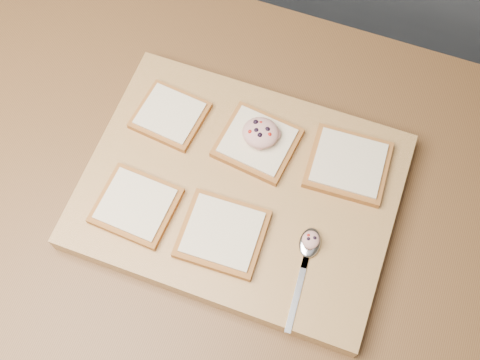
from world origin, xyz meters
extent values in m
plane|color=#515459|center=(0.00, 0.00, 0.00)|extent=(4.00, 4.00, 0.00)
cube|color=slate|center=(0.00, 0.00, 0.42)|extent=(1.90, 0.75, 0.84)
cube|color=brown|center=(0.00, 0.00, 0.87)|extent=(2.00, 0.80, 0.06)
cube|color=tan|center=(0.00, -0.01, 0.92)|extent=(0.51, 0.39, 0.04)
cube|color=#A35D2A|center=(-0.16, 0.07, 0.95)|extent=(0.12, 0.12, 0.01)
cube|color=#FDE9C0|center=(-0.16, 0.07, 0.96)|extent=(0.11, 0.10, 0.00)
cube|color=#A35D2A|center=(0.00, 0.07, 0.95)|extent=(0.14, 0.13, 0.01)
cube|color=#FDE9C0|center=(0.00, 0.07, 0.96)|extent=(0.12, 0.11, 0.00)
cube|color=#A35D2A|center=(0.15, 0.08, 0.95)|extent=(0.14, 0.13, 0.01)
cube|color=#FDE9C0|center=(0.15, 0.08, 0.96)|extent=(0.12, 0.11, 0.00)
cube|color=#A35D2A|center=(-0.15, -0.11, 0.95)|extent=(0.13, 0.12, 0.01)
cube|color=#FDE9C0|center=(-0.15, -0.11, 0.96)|extent=(0.11, 0.10, 0.00)
cube|color=#A35D2A|center=(0.00, -0.10, 0.95)|extent=(0.13, 0.12, 0.01)
cube|color=#FDE9C0|center=(0.00, -0.10, 0.96)|extent=(0.12, 0.11, 0.00)
ellipsoid|color=#D59789|center=(0.00, 0.08, 0.97)|extent=(0.06, 0.06, 0.03)
sphere|color=black|center=(0.01, 0.08, 0.98)|extent=(0.01, 0.01, 0.01)
sphere|color=black|center=(-0.01, 0.09, 0.98)|extent=(0.01, 0.01, 0.01)
sphere|color=black|center=(0.00, 0.07, 0.98)|extent=(0.01, 0.01, 0.01)
sphere|color=black|center=(-0.01, 0.07, 0.98)|extent=(0.01, 0.01, 0.01)
sphere|color=#A5140C|center=(0.02, 0.08, 0.98)|extent=(0.01, 0.01, 0.01)
sphere|color=#A5140C|center=(-0.01, 0.09, 0.98)|extent=(0.01, 0.01, 0.01)
sphere|color=#A5140C|center=(-0.02, 0.07, 0.98)|extent=(0.01, 0.01, 0.01)
ellipsoid|color=silver|center=(0.13, -0.07, 0.95)|extent=(0.04, 0.05, 0.01)
cube|color=silver|center=(0.14, -0.09, 0.94)|extent=(0.01, 0.03, 0.00)
cube|color=silver|center=(0.14, -0.15, 0.94)|extent=(0.02, 0.13, 0.00)
ellipsoid|color=#D59789|center=(0.13, -0.07, 0.96)|extent=(0.03, 0.03, 0.02)
sphere|color=black|center=(0.14, -0.07, 0.97)|extent=(0.01, 0.01, 0.01)
sphere|color=black|center=(0.13, -0.07, 0.97)|extent=(0.01, 0.01, 0.01)
sphere|color=#A5140C|center=(0.13, -0.06, 0.97)|extent=(0.01, 0.01, 0.01)
camera|label=1|loc=(0.13, -0.38, 1.86)|focal=45.00mm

